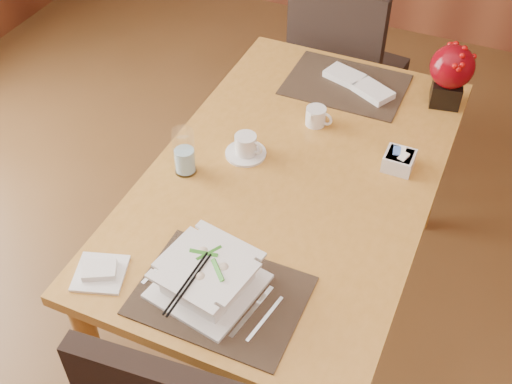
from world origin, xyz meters
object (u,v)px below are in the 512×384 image
at_px(dining_table, 293,194).
at_px(berry_decor, 451,72).
at_px(bread_plate, 100,273).
at_px(far_chair, 342,65).
at_px(sugar_caddy, 399,161).
at_px(creamer_jug, 316,116).
at_px(soup_setting, 208,277).
at_px(water_glass, 184,152).
at_px(coffee_cup, 246,147).

bearing_deg(dining_table, berry_decor, 57.90).
xyz_separation_m(bread_plate, far_chair, (0.20, 1.60, -0.20)).
relative_size(sugar_caddy, berry_decor, 0.41).
height_order(creamer_jug, berry_decor, berry_decor).
relative_size(soup_setting, water_glass, 1.83).
relative_size(water_glass, bread_plate, 1.19).
bearing_deg(water_glass, berry_decor, 46.10).
xyz_separation_m(soup_setting, water_glass, (-0.29, 0.40, 0.03)).
bearing_deg(soup_setting, sugar_caddy, 74.08).
xyz_separation_m(sugar_caddy, bread_plate, (-0.65, -0.78, -0.02)).
bearing_deg(berry_decor, coffee_cup, -134.16).
distance_m(coffee_cup, berry_decor, 0.80).
xyz_separation_m(coffee_cup, sugar_caddy, (0.49, 0.14, -0.01)).
relative_size(dining_table, coffee_cup, 10.73).
bearing_deg(soup_setting, far_chair, 104.01).
relative_size(soup_setting, bread_plate, 2.18).
height_order(coffee_cup, berry_decor, berry_decor).
bearing_deg(coffee_cup, bread_plate, -104.03).
bearing_deg(creamer_jug, bread_plate, -102.43).
xyz_separation_m(soup_setting, creamer_jug, (0.02, 0.82, -0.02)).
bearing_deg(dining_table, creamer_jug, 95.22).
relative_size(sugar_caddy, far_chair, 0.10).
height_order(soup_setting, sugar_caddy, soup_setting).
xyz_separation_m(dining_table, coffee_cup, (-0.18, 0.02, 0.13)).
height_order(dining_table, far_chair, far_chair).
bearing_deg(coffee_cup, sugar_caddy, 16.28).
bearing_deg(berry_decor, dining_table, -122.10).
bearing_deg(berry_decor, sugar_caddy, -98.46).
relative_size(soup_setting, berry_decor, 1.29).
relative_size(dining_table, water_glass, 9.06).
distance_m(creamer_jug, bread_plate, 0.95).
bearing_deg(bread_plate, soup_setting, 14.27).
xyz_separation_m(water_glass, sugar_caddy, (0.64, 0.30, -0.05)).
distance_m(creamer_jug, far_chair, 0.76).
relative_size(berry_decor, bread_plate, 1.69).
distance_m(water_glass, sugar_caddy, 0.70).
relative_size(water_glass, far_chair, 0.17).
relative_size(water_glass, sugar_caddy, 1.73).
xyz_separation_m(creamer_jug, berry_decor, (0.40, 0.32, 0.10)).
bearing_deg(sugar_caddy, soup_setting, -116.29).
bearing_deg(coffee_cup, dining_table, -6.23).
bearing_deg(bread_plate, far_chair, 82.74).
distance_m(dining_table, soup_setting, 0.56).
bearing_deg(bread_plate, dining_table, 60.99).
bearing_deg(sugar_caddy, water_glass, -154.75).
bearing_deg(far_chair, berry_decor, 148.16).
height_order(dining_table, berry_decor, berry_decor).
height_order(soup_setting, berry_decor, berry_decor).
relative_size(coffee_cup, creamer_jug, 1.50).
relative_size(dining_table, creamer_jug, 16.14).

